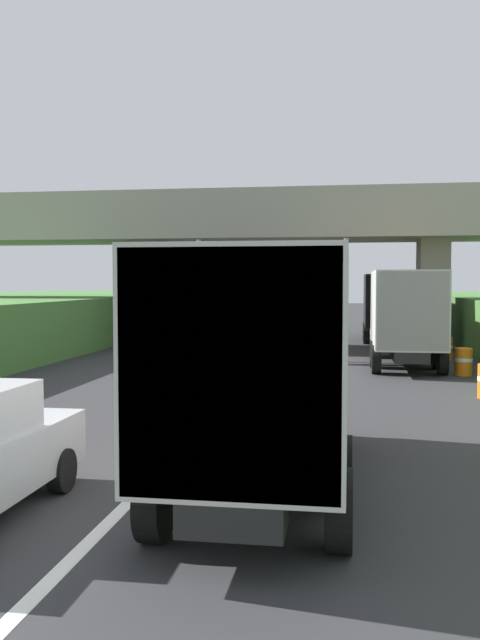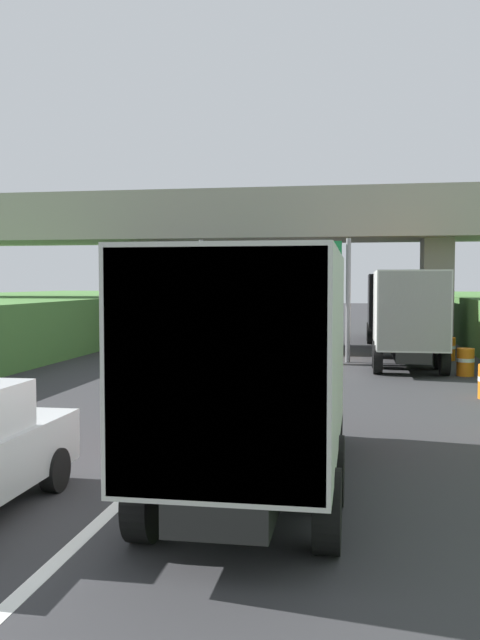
% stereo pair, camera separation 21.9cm
% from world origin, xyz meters
% --- Properties ---
extents(lane_centre_stripe, '(0.20, 88.93, 0.01)m').
position_xyz_m(lane_centre_stripe, '(0.00, 24.47, 0.00)').
color(lane_centre_stripe, white).
rests_on(lane_centre_stripe, ground).
extents(overpass_bridge, '(40.00, 4.80, 7.21)m').
position_xyz_m(overpass_bridge, '(0.00, 30.58, 5.36)').
color(overpass_bridge, gray).
rests_on(overpass_bridge, ground).
extents(overhead_highway_sign, '(5.88, 0.18, 4.71)m').
position_xyz_m(overhead_highway_sign, '(0.00, 24.54, 3.40)').
color(overhead_highway_sign, slate).
rests_on(overhead_highway_sign, ground).
extents(truck_red, '(2.44, 7.30, 3.44)m').
position_xyz_m(truck_red, '(1.83, 7.92, 1.93)').
color(truck_red, black).
rests_on(truck_red, ground).
extents(truck_black, '(2.44, 7.30, 3.44)m').
position_xyz_m(truck_black, '(4.90, 35.01, 1.93)').
color(truck_black, black).
rests_on(truck_black, ground).
extents(truck_orange, '(2.44, 7.30, 3.44)m').
position_xyz_m(truck_orange, '(4.96, 23.55, 1.93)').
color(truck_orange, black).
rests_on(truck_orange, ground).
extents(car_white, '(1.86, 4.10, 1.72)m').
position_xyz_m(car_white, '(-1.70, 40.78, 0.86)').
color(car_white, silver).
rests_on(car_white, ground).
extents(construction_barrel_3, '(0.57, 0.57, 0.90)m').
position_xyz_m(construction_barrel_3, '(6.68, 21.28, 0.46)').
color(construction_barrel_3, orange).
rests_on(construction_barrel_3, ground).
extents(construction_barrel_4, '(0.57, 0.57, 0.90)m').
position_xyz_m(construction_barrel_4, '(6.69, 25.80, 0.46)').
color(construction_barrel_4, orange).
rests_on(construction_barrel_4, ground).
extents(construction_barrel_5, '(0.57, 0.57, 0.90)m').
position_xyz_m(construction_barrel_5, '(6.54, 30.32, 0.46)').
color(construction_barrel_5, orange).
rests_on(construction_barrel_5, ground).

